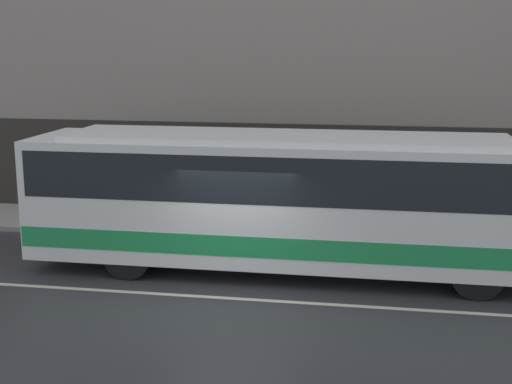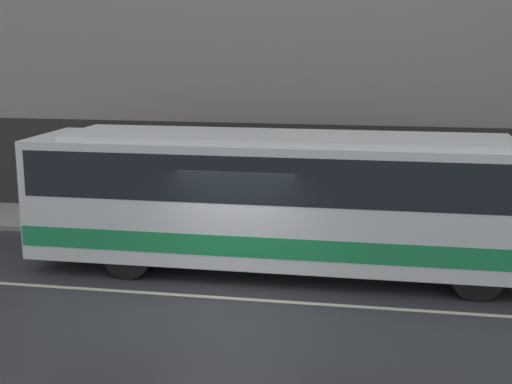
% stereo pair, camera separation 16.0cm
% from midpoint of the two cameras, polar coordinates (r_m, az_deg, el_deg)
% --- Properties ---
extents(ground_plane, '(60.00, 60.00, 0.00)m').
position_cam_midpoint_polar(ground_plane, '(14.63, -1.86, -8.50)').
color(ground_plane, '#333338').
extents(sidewalk, '(60.00, 2.71, 0.13)m').
position_cam_midpoint_polar(sidewalk, '(19.63, 1.46, -2.91)').
color(sidewalk, '#A09E99').
rests_on(sidewalk, ground_plane).
extents(building_facade, '(60.00, 0.35, 11.67)m').
position_cam_midpoint_polar(building_facade, '(20.45, 2.22, 13.44)').
color(building_facade, gray).
rests_on(building_facade, ground_plane).
extents(lane_stripe, '(54.00, 0.14, 0.01)m').
position_cam_midpoint_polar(lane_stripe, '(14.63, -1.86, -8.48)').
color(lane_stripe, beige).
rests_on(lane_stripe, ground_plane).
extents(transit_bus, '(11.40, 2.62, 3.11)m').
position_cam_midpoint_polar(transit_bus, '(15.86, 2.58, -0.26)').
color(transit_bus, white).
rests_on(transit_bus, ground_plane).
extents(pedestrian_waiting, '(0.36, 0.36, 1.62)m').
position_cam_midpoint_polar(pedestrian_waiting, '(20.20, -6.55, -0.19)').
color(pedestrian_waiting, navy).
rests_on(pedestrian_waiting, sidewalk).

